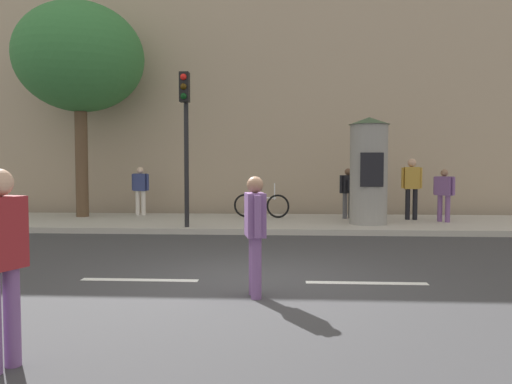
{
  "coord_description": "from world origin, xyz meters",
  "views": [
    {
      "loc": [
        0.5,
        -7.39,
        1.75
      ],
      "look_at": [
        -0.05,
        2.0,
        1.25
      ],
      "focal_mm": 34.92,
      "sensor_mm": 36.0,
      "label": 1
    }
  ],
  "objects_px": {
    "poster_column": "(369,170)",
    "pedestrian_in_dark_shirt": "(444,191)",
    "pedestrian_with_bag": "(412,184)",
    "bicycle_leaning": "(261,205)",
    "pedestrian_in_light_jacket": "(140,187)",
    "pedestrian_with_backpack": "(348,189)",
    "street_tree": "(80,58)",
    "pedestrian_near_pole": "(255,227)",
    "traffic_light": "(185,123)"
  },
  "relations": [
    {
      "from": "traffic_light",
      "to": "pedestrian_with_backpack",
      "type": "distance_m",
      "value": 5.4
    },
    {
      "from": "pedestrian_in_light_jacket",
      "to": "bicycle_leaning",
      "type": "relative_size",
      "value": 0.89
    },
    {
      "from": "traffic_light",
      "to": "pedestrian_in_light_jacket",
      "type": "xyz_separation_m",
      "value": [
        -2.1,
        3.09,
        -1.79
      ]
    },
    {
      "from": "pedestrian_in_light_jacket",
      "to": "pedestrian_with_backpack",
      "type": "bearing_deg",
      "value": -5.43
    },
    {
      "from": "traffic_light",
      "to": "poster_column",
      "type": "height_order",
      "value": "traffic_light"
    },
    {
      "from": "pedestrian_in_dark_shirt",
      "to": "bicycle_leaning",
      "type": "bearing_deg",
      "value": 170.31
    },
    {
      "from": "pedestrian_with_backpack",
      "to": "traffic_light",
      "type": "bearing_deg",
      "value": -151.01
    },
    {
      "from": "traffic_light",
      "to": "pedestrian_near_pole",
      "type": "xyz_separation_m",
      "value": [
        2.15,
        -6.09,
        -1.89
      ]
    },
    {
      "from": "pedestrian_in_light_jacket",
      "to": "poster_column",
      "type": "bearing_deg",
      "value": -16.2
    },
    {
      "from": "poster_column",
      "to": "pedestrian_in_dark_shirt",
      "type": "xyz_separation_m",
      "value": [
        2.22,
        0.61,
        -0.6
      ]
    },
    {
      "from": "pedestrian_in_dark_shirt",
      "to": "pedestrian_in_light_jacket",
      "type": "height_order",
      "value": "pedestrian_in_light_jacket"
    },
    {
      "from": "pedestrian_in_light_jacket",
      "to": "traffic_light",
      "type": "bearing_deg",
      "value": -55.84
    },
    {
      "from": "traffic_light",
      "to": "poster_column",
      "type": "distance_m",
      "value": 5.09
    },
    {
      "from": "pedestrian_in_light_jacket",
      "to": "pedestrian_with_backpack",
      "type": "xyz_separation_m",
      "value": [
        6.56,
        -0.62,
        0.01
      ]
    },
    {
      "from": "street_tree",
      "to": "pedestrian_with_backpack",
      "type": "bearing_deg",
      "value": -0.47
    },
    {
      "from": "pedestrian_in_dark_shirt",
      "to": "bicycle_leaning",
      "type": "relative_size",
      "value": 0.86
    },
    {
      "from": "pedestrian_with_bag",
      "to": "bicycle_leaning",
      "type": "xyz_separation_m",
      "value": [
        -4.45,
        0.36,
        -0.68
      ]
    },
    {
      "from": "pedestrian_near_pole",
      "to": "pedestrian_with_bag",
      "type": "bearing_deg",
      "value": 63.68
    },
    {
      "from": "traffic_light",
      "to": "pedestrian_in_light_jacket",
      "type": "distance_m",
      "value": 4.14
    },
    {
      "from": "traffic_light",
      "to": "pedestrian_in_light_jacket",
      "type": "relative_size",
      "value": 2.55
    },
    {
      "from": "street_tree",
      "to": "bicycle_leaning",
      "type": "height_order",
      "value": "street_tree"
    },
    {
      "from": "poster_column",
      "to": "pedestrian_with_backpack",
      "type": "bearing_deg",
      "value": 104.69
    },
    {
      "from": "poster_column",
      "to": "pedestrian_with_bag",
      "type": "xyz_separation_m",
      "value": [
        1.45,
        1.14,
        -0.41
      ]
    },
    {
      "from": "traffic_light",
      "to": "street_tree",
      "type": "bearing_deg",
      "value": 146.15
    },
    {
      "from": "poster_column",
      "to": "bicycle_leaning",
      "type": "bearing_deg",
      "value": 153.37
    },
    {
      "from": "pedestrian_in_light_jacket",
      "to": "bicycle_leaning",
      "type": "height_order",
      "value": "pedestrian_in_light_jacket"
    },
    {
      "from": "pedestrian_near_pole",
      "to": "pedestrian_with_bag",
      "type": "relative_size",
      "value": 0.89
    },
    {
      "from": "pedestrian_near_pole",
      "to": "pedestrian_with_backpack",
      "type": "distance_m",
      "value": 8.87
    },
    {
      "from": "traffic_light",
      "to": "street_tree",
      "type": "xyz_separation_m",
      "value": [
        -3.78,
        2.54,
        2.22
      ]
    },
    {
      "from": "traffic_light",
      "to": "pedestrian_in_dark_shirt",
      "type": "height_order",
      "value": "traffic_light"
    },
    {
      "from": "poster_column",
      "to": "pedestrian_in_dark_shirt",
      "type": "height_order",
      "value": "poster_column"
    },
    {
      "from": "street_tree",
      "to": "poster_column",
      "type": "bearing_deg",
      "value": -9.6
    },
    {
      "from": "pedestrian_near_pole",
      "to": "traffic_light",
      "type": "bearing_deg",
      "value": 109.46
    },
    {
      "from": "pedestrian_with_backpack",
      "to": "bicycle_leaning",
      "type": "relative_size",
      "value": 0.87
    },
    {
      "from": "pedestrian_with_bag",
      "to": "bicycle_leaning",
      "type": "relative_size",
      "value": 1.04
    },
    {
      "from": "bicycle_leaning",
      "to": "pedestrian_in_light_jacket",
      "type": "bearing_deg",
      "value": 172.65
    },
    {
      "from": "street_tree",
      "to": "bicycle_leaning",
      "type": "xyz_separation_m",
      "value": [
        5.6,
        0.05,
        -4.51
      ]
    },
    {
      "from": "pedestrian_in_light_jacket",
      "to": "pedestrian_with_backpack",
      "type": "relative_size",
      "value": 1.02
    },
    {
      "from": "pedestrian_with_backpack",
      "to": "poster_column",
      "type": "bearing_deg",
      "value": -75.31
    },
    {
      "from": "traffic_light",
      "to": "pedestrian_with_backpack",
      "type": "height_order",
      "value": "traffic_light"
    },
    {
      "from": "street_tree",
      "to": "pedestrian_with_backpack",
      "type": "xyz_separation_m",
      "value": [
        8.24,
        -0.07,
        -4.0
      ]
    },
    {
      "from": "pedestrian_near_pole",
      "to": "pedestrian_in_dark_shirt",
      "type": "xyz_separation_m",
      "value": [
        4.89,
        7.79,
        0.09
      ]
    },
    {
      "from": "traffic_light",
      "to": "pedestrian_with_bag",
      "type": "bearing_deg",
      "value": 19.55
    },
    {
      "from": "pedestrian_with_bag",
      "to": "bicycle_leaning",
      "type": "distance_m",
      "value": 4.52
    },
    {
      "from": "pedestrian_in_light_jacket",
      "to": "pedestrian_near_pole",
      "type": "bearing_deg",
      "value": -65.16
    },
    {
      "from": "poster_column",
      "to": "bicycle_leaning",
      "type": "relative_size",
      "value": 1.67
    },
    {
      "from": "pedestrian_near_pole",
      "to": "pedestrian_with_bag",
      "type": "xyz_separation_m",
      "value": [
        4.12,
        8.32,
        0.28
      ]
    },
    {
      "from": "street_tree",
      "to": "pedestrian_near_pole",
      "type": "height_order",
      "value": "street_tree"
    },
    {
      "from": "street_tree",
      "to": "pedestrian_near_pole",
      "type": "bearing_deg",
      "value": -55.47
    },
    {
      "from": "pedestrian_in_light_jacket",
      "to": "pedestrian_with_backpack",
      "type": "distance_m",
      "value": 6.59
    }
  ]
}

